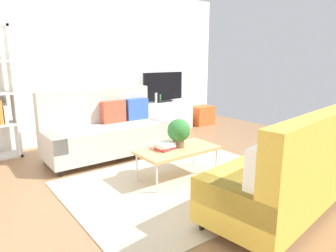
# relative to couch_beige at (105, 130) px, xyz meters

# --- Properties ---
(ground_plane) EXTENTS (7.68, 7.68, 0.00)m
(ground_plane) POSITION_rel_couch_beige_xyz_m (0.28, -1.50, -0.45)
(ground_plane) COLOR #936B47
(wall_far) EXTENTS (6.40, 0.12, 2.90)m
(wall_far) POSITION_rel_couch_beige_xyz_m (0.28, 1.30, 1.00)
(wall_far) COLOR white
(wall_far) RESTS_ON ground_plane
(area_rug) EXTENTS (2.90, 2.20, 0.01)m
(area_rug) POSITION_rel_couch_beige_xyz_m (0.33, -1.62, -0.44)
(area_rug) COLOR beige
(area_rug) RESTS_ON ground_plane
(couch_beige) EXTENTS (1.90, 0.84, 1.10)m
(couch_beige) POSITION_rel_couch_beige_xyz_m (0.00, 0.00, 0.00)
(couch_beige) COLOR #B2ADA3
(couch_beige) RESTS_ON ground_plane
(couch_green) EXTENTS (2.00, 1.10, 1.10)m
(couch_green) POSITION_rel_couch_beige_xyz_m (0.68, -2.84, -0.01)
(couch_green) COLOR gold
(couch_green) RESTS_ON ground_plane
(coffee_table) EXTENTS (1.10, 0.56, 0.42)m
(coffee_table) POSITION_rel_couch_beige_xyz_m (0.38, -1.42, -0.05)
(coffee_table) COLOR tan
(coffee_table) RESTS_ON ground_plane
(tv_console) EXTENTS (1.40, 0.44, 0.64)m
(tv_console) POSITION_rel_couch_beige_xyz_m (1.85, 0.96, -0.13)
(tv_console) COLOR silver
(tv_console) RESTS_ON ground_plane
(tv) EXTENTS (1.00, 0.20, 0.64)m
(tv) POSITION_rel_couch_beige_xyz_m (1.85, 0.94, 0.51)
(tv) COLOR black
(tv) RESTS_ON tv_console
(storage_trunk) EXTENTS (0.52, 0.40, 0.44)m
(storage_trunk) POSITION_rel_couch_beige_xyz_m (2.95, 0.86, -0.23)
(storage_trunk) COLOR orange
(storage_trunk) RESTS_ON ground_plane
(potted_plant) EXTENTS (0.31, 0.31, 0.38)m
(potted_plant) POSITION_rel_couch_beige_xyz_m (0.44, -1.37, 0.19)
(potted_plant) COLOR brown
(potted_plant) RESTS_ON coffee_table
(table_book_0) EXTENTS (0.27, 0.23, 0.04)m
(table_book_0) POSITION_rel_couch_beige_xyz_m (0.22, -1.35, -0.01)
(table_book_0) COLOR red
(table_book_0) RESTS_ON coffee_table
(table_book_1) EXTENTS (0.24, 0.18, 0.03)m
(table_book_1) POSITION_rel_couch_beige_xyz_m (0.22, -1.35, 0.02)
(table_book_1) COLOR silver
(table_book_1) RESTS_ON table_book_0
(table_book_2) EXTENTS (0.27, 0.22, 0.03)m
(table_book_2) POSITION_rel_couch_beige_xyz_m (0.22, -1.35, 0.05)
(table_book_2) COLOR silver
(table_book_2) RESTS_ON table_book_1
(vase_0) EXTENTS (0.13, 0.13, 0.17)m
(vase_0) POSITION_rel_couch_beige_xyz_m (1.27, 1.01, 0.28)
(vase_0) COLOR silver
(vase_0) RESTS_ON tv_console
(vase_1) EXTENTS (0.12, 0.12, 0.20)m
(vase_1) POSITION_rel_couch_beige_xyz_m (1.47, 1.01, 0.29)
(vase_1) COLOR silver
(vase_1) RESTS_ON tv_console
(bottle_0) EXTENTS (0.06, 0.06, 0.22)m
(bottle_0) POSITION_rel_couch_beige_xyz_m (1.64, 0.92, 0.30)
(bottle_0) COLOR silver
(bottle_0) RESTS_ON tv_console
(bottle_1) EXTENTS (0.04, 0.04, 0.18)m
(bottle_1) POSITION_rel_couch_beige_xyz_m (1.76, 0.92, 0.28)
(bottle_1) COLOR #3F8C4C
(bottle_1) RESTS_ON tv_console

